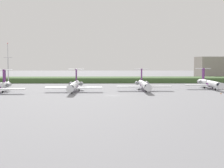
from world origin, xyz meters
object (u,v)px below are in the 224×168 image
object	(u,v)px
regional_jet_third	(144,85)
regional_jet_second	(74,86)
safety_cone_front_marker	(221,93)
antenna_mast	(8,68)
regional_jet_fourth	(210,83)

from	to	relation	value
regional_jet_third	regional_jet_second	bearing A→B (deg)	-170.93
regional_jet_second	safety_cone_front_marker	bearing A→B (deg)	-9.61
antenna_mast	safety_cone_front_marker	size ratio (longest dim) A/B	39.16
antenna_mast	safety_cone_front_marker	world-z (taller)	antenna_mast
regional_jet_fourth	safety_cone_front_marker	distance (m)	22.58
regional_jet_second	safety_cone_front_marker	xyz separation A→B (m)	(56.59, -9.58, -2.26)
regional_jet_third	antenna_mast	xyz separation A→B (m)	(-66.10, 32.00, 6.43)
safety_cone_front_marker	regional_jet_fourth	bearing A→B (deg)	83.53
regional_jet_second	regional_jet_fourth	distance (m)	60.48
regional_jet_third	safety_cone_front_marker	bearing A→B (deg)	-27.12
regional_jet_third	regional_jet_fourth	distance (m)	31.32
regional_jet_third	regional_jet_fourth	xyz separation A→B (m)	(30.24, 8.13, 0.00)
regional_jet_third	safety_cone_front_marker	world-z (taller)	regional_jet_third
regional_jet_third	safety_cone_front_marker	distance (m)	31.22
regional_jet_fourth	safety_cone_front_marker	xyz separation A→B (m)	(-2.53, -22.32, -2.26)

